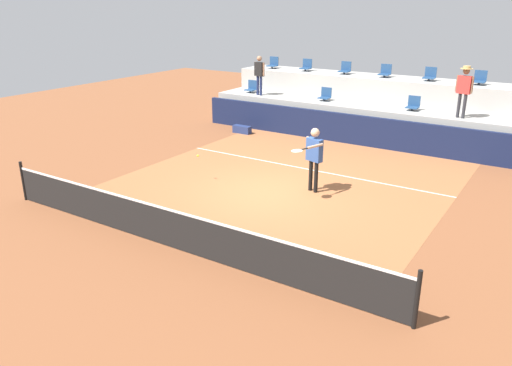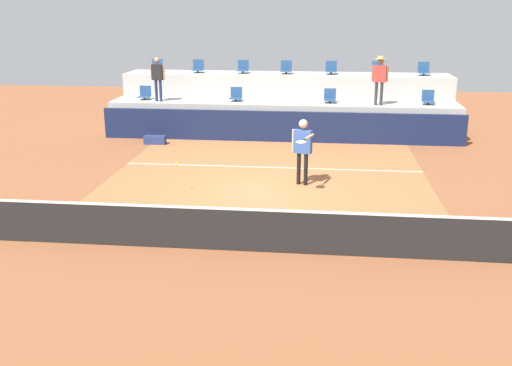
{
  "view_description": "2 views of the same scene",
  "coord_description": "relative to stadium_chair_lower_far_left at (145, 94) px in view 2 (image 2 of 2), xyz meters",
  "views": [
    {
      "loc": [
        6.76,
        -11.19,
        5.03
      ],
      "look_at": [
        0.83,
        -1.96,
        1.04
      ],
      "focal_mm": 35.24,
      "sensor_mm": 36.0,
      "label": 1
    },
    {
      "loc": [
        1.46,
        -14.75,
        4.7
      ],
      "look_at": [
        0.03,
        -1.98,
        0.83
      ],
      "focal_mm": 41.27,
      "sensor_mm": 36.0,
      "label": 2
    }
  ],
  "objects": [
    {
      "name": "ground_plane",
      "position": [
        5.32,
        -7.23,
        -1.46
      ],
      "size": [
        40.0,
        40.0,
        0.0
      ],
      "primitive_type": "plane",
      "color": "brown"
    },
    {
      "name": "spectator_in_white",
      "position": [
        0.65,
        -0.38,
        0.76
      ],
      "size": [
        0.58,
        0.27,
        1.63
      ],
      "color": "navy",
      "rests_on": "seating_tier_lower"
    },
    {
      "name": "seating_tier_upper",
      "position": [
        5.32,
        1.87,
        -0.41
      ],
      "size": [
        13.0,
        1.8,
        2.1
      ],
      "primitive_type": "cube",
      "color": "#ADAAA3",
      "rests_on": "ground_plane"
    },
    {
      "name": "stadium_chair_upper_far_right",
      "position": [
        10.68,
        1.8,
        0.85
      ],
      "size": [
        0.44,
        0.4,
        0.52
      ],
      "color": "#2D2D33",
      "rests_on": "seating_tier_upper"
    },
    {
      "name": "tennis_ball",
      "position": [
        3.07,
        -7.55,
        -0.69
      ],
      "size": [
        0.07,
        0.07,
        0.07
      ],
      "color": "#CCE033"
    },
    {
      "name": "stadium_chair_lower_right",
      "position": [
        7.07,
        0.0,
        0.0
      ],
      "size": [
        0.44,
        0.4,
        0.52
      ],
      "color": "#2D2D33",
      "rests_on": "seating_tier_lower"
    },
    {
      "name": "seating_tier_lower",
      "position": [
        5.32,
        0.07,
        -0.84
      ],
      "size": [
        13.0,
        1.8,
        1.25
      ],
      "primitive_type": "cube",
      "color": "#ADAAA3",
      "rests_on": "ground_plane"
    },
    {
      "name": "tennis_net",
      "position": [
        5.32,
        -11.23,
        -0.97
      ],
      "size": [
        10.48,
        0.08,
        1.07
      ],
      "color": "black",
      "rests_on": "ground_plane"
    },
    {
      "name": "stadium_chair_lower_far_left",
      "position": [
        0.0,
        0.0,
        0.0
      ],
      "size": [
        0.44,
        0.4,
        0.52
      ],
      "color": "#2D2D33",
      "rests_on": "seating_tier_lower"
    },
    {
      "name": "stadium_chair_upper_far_left",
      "position": [
        0.01,
        1.8,
        0.85
      ],
      "size": [
        0.44,
        0.4,
        0.52
      ],
      "color": "#2D2D33",
      "rests_on": "seating_tier_upper"
    },
    {
      "name": "court_service_line",
      "position": [
        5.32,
        -4.83,
        -1.46
      ],
      "size": [
        9.0,
        0.06,
        0.0
      ],
      "primitive_type": "cube",
      "color": "silver",
      "rests_on": "ground_plane"
    },
    {
      "name": "spectator_with_hat",
      "position": [
        8.81,
        -0.38,
        0.86
      ],
      "size": [
        0.59,
        0.48,
        1.75
      ],
      "color": "#2D2D33",
      "rests_on": "seating_tier_lower"
    },
    {
      "name": "stadium_chair_lower_far_right",
      "position": [
        10.63,
        0.0,
        0.0
      ],
      "size": [
        0.44,
        0.4,
        0.52
      ],
      "color": "#2D2D33",
      "rests_on": "seating_tier_lower"
    },
    {
      "name": "stadium_chair_upper_left",
      "position": [
        1.73,
        1.8,
        0.85
      ],
      "size": [
        0.44,
        0.4,
        0.52
      ],
      "color": "#2D2D33",
      "rests_on": "seating_tier_upper"
    },
    {
      "name": "stadium_chair_lower_left",
      "position": [
        3.54,
        0.0,
        0.0
      ],
      "size": [
        0.44,
        0.4,
        0.52
      ],
      "color": "#2D2D33",
      "rests_on": "seating_tier_lower"
    },
    {
      "name": "stadium_chair_upper_mid_right",
      "position": [
        7.1,
        1.8,
        0.85
      ],
      "size": [
        0.44,
        0.4,
        0.52
      ],
      "color": "#2D2D33",
      "rests_on": "seating_tier_upper"
    },
    {
      "name": "stadium_chair_upper_center",
      "position": [
        5.31,
        1.8,
        0.85
      ],
      "size": [
        0.44,
        0.4,
        0.52
      ],
      "color": "#2D2D33",
      "rests_on": "seating_tier_upper"
    },
    {
      "name": "equipment_bag",
      "position": [
        0.93,
        -2.12,
        -1.31
      ],
      "size": [
        0.76,
        0.28,
        0.3
      ],
      "primitive_type": "cube",
      "color": "navy",
      "rests_on": "ground_plane"
    },
    {
      "name": "stadium_chair_upper_mid_left",
      "position": [
        3.57,
        1.8,
        0.85
      ],
      "size": [
        0.44,
        0.4,
        0.52
      ],
      "color": "#2D2D33",
      "rests_on": "seating_tier_upper"
    },
    {
      "name": "tennis_player",
      "position": [
        6.3,
        -6.53,
        -0.34
      ],
      "size": [
        0.61,
        1.33,
        1.81
      ],
      "color": "black",
      "rests_on": "ground_plane"
    },
    {
      "name": "court_inner_paint",
      "position": [
        5.32,
        -6.23,
        -1.46
      ],
      "size": [
        9.0,
        10.0,
        0.01
      ],
      "primitive_type": "cube",
      "color": "#A36038",
      "rests_on": "ground_plane"
    },
    {
      "name": "sponsor_backboard",
      "position": [
        5.32,
        -1.23,
        -0.91
      ],
      "size": [
        13.0,
        0.16,
        1.1
      ],
      "primitive_type": "cube",
      "color": "#141E42",
      "rests_on": "ground_plane"
    },
    {
      "name": "stadium_chair_upper_right",
      "position": [
        8.91,
        1.8,
        0.85
      ],
      "size": [
        0.44,
        0.4,
        0.52
      ],
      "color": "#2D2D33",
      "rests_on": "seating_tier_upper"
    }
  ]
}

